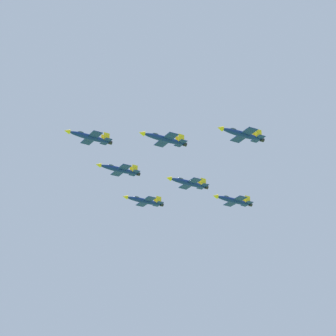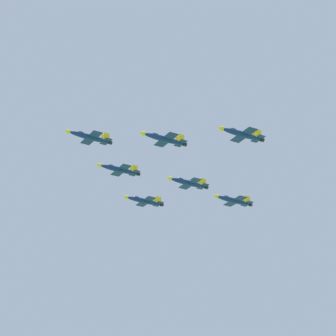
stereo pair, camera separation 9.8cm
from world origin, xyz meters
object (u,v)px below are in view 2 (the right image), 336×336
at_px(jet_left_outer, 242,134).
at_px(jet_right_outer, 144,201).
at_px(jet_lead, 89,137).
at_px(jet_trailing, 233,200).
at_px(jet_left_wingman, 164,139).
at_px(jet_right_wingman, 119,169).
at_px(jet_slot_rear, 188,183).

height_order(jet_left_outer, jet_right_outer, jet_right_outer).
xyz_separation_m(jet_lead, jet_trailing, (42.44, 37.71, -10.69)).
relative_size(jet_left_wingman, jet_trailing, 1.04).
distance_m(jet_left_wingman, jet_right_outer, 51.84).
bearing_deg(jet_left_outer, jet_lead, -39.76).
height_order(jet_lead, jet_left_wingman, jet_lead).
bearing_deg(jet_trailing, jet_right_outer, -60.45).
distance_m(jet_lead, jet_right_wingman, 24.85).
height_order(jet_lead, jet_slot_rear, jet_lead).
relative_size(jet_left_outer, jet_slot_rear, 1.05).
distance_m(jet_slot_rear, jet_trailing, 19.12).
xyz_separation_m(jet_right_outer, jet_slot_rear, (21.37, -24.05, -4.63)).
bearing_deg(jet_lead, jet_trailing, 178.99).
distance_m(jet_right_wingman, jet_right_outer, 24.96).
xyz_separation_m(jet_left_wingman, jet_left_outer, (24.83, 0.55, -0.57)).
relative_size(jet_right_wingman, jet_slot_rear, 1.04).
bearing_deg(jet_trailing, jet_right_wingman, -23.94).
xyz_separation_m(jet_lead, jet_right_wingman, (3.46, 24.60, -0.89)).
distance_m(jet_right_wingman, jet_slot_rear, 25.83).
xyz_separation_m(jet_left_wingman, jet_slot_rear, (3.46, 24.60, -5.07)).
xyz_separation_m(jet_slot_rear, jet_trailing, (14.15, 12.57, -2.69)).
relative_size(jet_left_wingman, jet_right_wingman, 1.00).
relative_size(jet_right_wingman, jet_right_outer, 1.00).
height_order(jet_left_wingman, jet_right_wingman, jet_right_wingman).
relative_size(jet_left_wingman, jet_right_outer, 0.99).
bearing_deg(jet_left_outer, jet_left_wingman, -39.76).
distance_m(jet_lead, jet_right_outer, 49.79).
distance_m(jet_right_outer, jet_slot_rear, 32.50).
height_order(jet_right_outer, jet_slot_rear, jet_right_outer).
distance_m(jet_lead, jet_left_outer, 49.80).
bearing_deg(jet_slot_rear, jet_right_outer, -90.42).
xyz_separation_m(jet_right_wingman, jet_left_outer, (46.20, -23.50, -2.60)).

